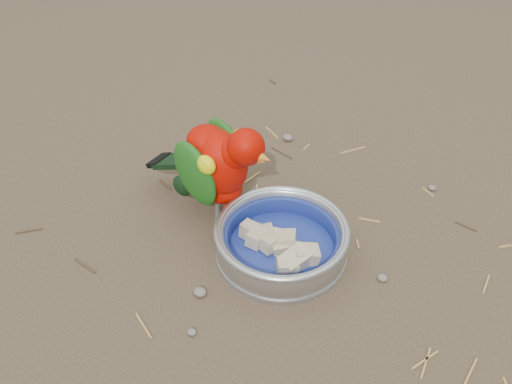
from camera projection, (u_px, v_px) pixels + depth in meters
The scene contains 6 objects.
ground at pixel (287, 230), 1.01m from camera, with size 60.00×60.00×0.00m, color #4B3B2B.
food_bowl at pixel (281, 251), 0.96m from camera, with size 0.22×0.22×0.02m, color #B2B2BA.
bowl_wall at pixel (282, 238), 0.94m from camera, with size 0.22×0.22×0.04m, color #B2B2BA, non-canonical shape.
fruit_wedges at pixel (281, 241), 0.95m from camera, with size 0.13×0.13×0.03m, color #C2B08A, non-canonical shape.
lory_parrot at pixel (219, 171), 0.98m from camera, with size 0.11×0.24×0.20m, color #AF0A00, non-canonical shape.
ground_debris at pixel (291, 210), 1.05m from camera, with size 0.90×0.80×0.01m, color #AF8548, non-canonical shape.
Camera 1 is at (0.36, -0.64, 0.70)m, focal length 40.00 mm.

